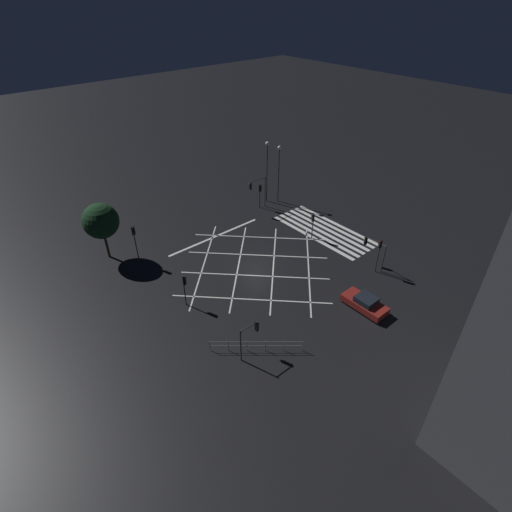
# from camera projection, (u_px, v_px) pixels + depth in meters

# --- Properties ---
(ground_plane) EXTENTS (200.00, 200.00, 0.00)m
(ground_plane) POSITION_uv_depth(u_px,v_px,m) (256.00, 265.00, 42.22)
(ground_plane) COLOR black
(road_markings) EXTENTS (18.70, 22.70, 0.01)m
(road_markings) POSITION_uv_depth(u_px,v_px,m) (299.00, 240.00, 46.24)
(road_markings) COLOR silver
(road_markings) RESTS_ON ground_plane
(traffic_light_ne_main) EXTENTS (0.39, 0.36, 4.32)m
(traffic_light_ne_main) POSITION_uv_depth(u_px,v_px,m) (135.00, 237.00, 41.01)
(traffic_light_ne_main) COLOR #2D2D30
(traffic_light_ne_main) RESTS_ON ground_plane
(traffic_light_sw_cross) EXTENTS (0.36, 0.39, 3.97)m
(traffic_light_sw_cross) POSITION_uv_depth(u_px,v_px,m) (379.00, 249.00, 39.62)
(traffic_light_sw_cross) COLOR #2D2D30
(traffic_light_sw_cross) RESTS_ON ground_plane
(traffic_light_se_main) EXTENTS (0.39, 0.36, 3.32)m
(traffic_light_se_main) POSITION_uv_depth(u_px,v_px,m) (260.00, 191.00, 51.42)
(traffic_light_se_main) COLOR #2D2D30
(traffic_light_se_main) RESTS_ON ground_plane
(traffic_light_median_north) EXTENTS (0.36, 0.39, 3.34)m
(traffic_light_median_north) POSITION_uv_depth(u_px,v_px,m) (185.00, 284.00, 35.78)
(traffic_light_median_north) COLOR #2D2D30
(traffic_light_median_north) RESTS_ON ground_plane
(traffic_light_sw_main) EXTENTS (2.65, 0.36, 3.24)m
(traffic_light_sw_main) POSITION_uv_depth(u_px,v_px,m) (373.00, 247.00, 40.81)
(traffic_light_sw_main) COLOR #2D2D30
(traffic_light_sw_main) RESTS_ON ground_plane
(traffic_light_se_cross) EXTENTS (0.36, 2.77, 4.28)m
(traffic_light_se_cross) POSITION_uv_depth(u_px,v_px,m) (257.00, 187.00, 50.54)
(traffic_light_se_cross) COLOR #2D2D30
(traffic_light_se_cross) RESTS_ON ground_plane
(traffic_light_nw_cross) EXTENTS (0.36, 1.91, 3.31)m
(traffic_light_nw_cross) POSITION_uv_depth(u_px,v_px,m) (251.00, 333.00, 30.86)
(traffic_light_nw_cross) COLOR #2D2D30
(traffic_light_nw_cross) RESTS_ON ground_plane
(traffic_light_median_south) EXTENTS (0.36, 0.39, 3.23)m
(traffic_light_median_south) POSITION_uv_depth(u_px,v_px,m) (313.00, 221.00, 45.26)
(traffic_light_median_south) COLOR #2D2D30
(traffic_light_median_south) RESTS_ON ground_plane
(street_lamp_east) EXTENTS (0.47, 0.47, 7.71)m
(street_lamp_east) POSITION_uv_depth(u_px,v_px,m) (279.00, 164.00, 51.32)
(street_lamp_east) COLOR #2D2D30
(street_lamp_east) RESTS_ON ground_plane
(street_lamp_west) EXTENTS (0.50, 0.50, 8.21)m
(street_lamp_west) POSITION_uv_depth(u_px,v_px,m) (267.00, 161.00, 51.13)
(street_lamp_west) COLOR #2D2D30
(street_lamp_west) RESTS_ON ground_plane
(street_tree_near) EXTENTS (3.73, 3.73, 6.34)m
(street_tree_near) POSITION_uv_depth(u_px,v_px,m) (101.00, 221.00, 40.92)
(street_tree_near) COLOR #38281C
(street_tree_near) RESTS_ON ground_plane
(waiting_car) EXTENTS (4.22, 1.85, 1.39)m
(waiting_car) POSITION_uv_depth(u_px,v_px,m) (365.00, 303.00, 36.30)
(waiting_car) COLOR maroon
(waiting_car) RESTS_ON ground_plane
(pedestrian_railing) EXTENTS (4.91, 5.71, 1.05)m
(pedestrian_railing) POSITION_uv_depth(u_px,v_px,m) (256.00, 345.00, 32.13)
(pedestrian_railing) COLOR gray
(pedestrian_railing) RESTS_ON ground_plane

